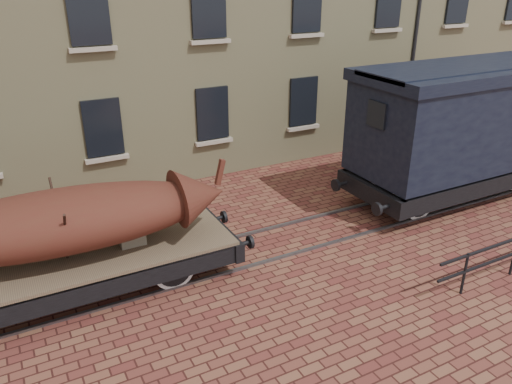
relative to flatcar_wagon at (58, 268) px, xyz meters
name	(u,v)px	position (x,y,z in m)	size (l,w,h in m)	color
ground	(257,248)	(4.66, 0.00, -0.78)	(90.00, 90.00, 0.00)	#5A2520
rail_track	(257,247)	(4.66, 0.00, -0.75)	(30.00, 1.52, 0.06)	#59595E
flatcar_wagon	(58,268)	(0.00, 0.00, 0.00)	(8.27, 2.24, 1.25)	brown
iron_boat	(61,221)	(0.21, 0.00, 1.05)	(7.06, 2.32, 1.67)	#471C15
goods_van	(465,117)	(11.56, 0.00, 1.75)	(7.80, 2.84, 4.03)	black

